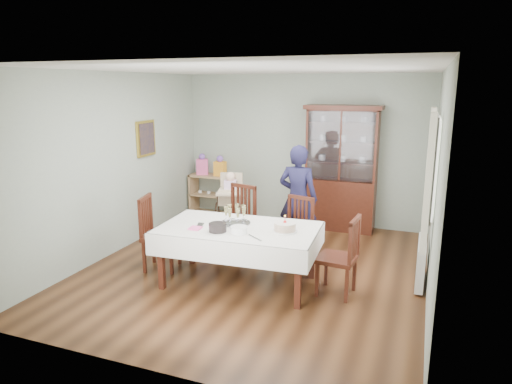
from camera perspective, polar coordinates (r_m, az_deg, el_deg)
The scene contains 25 objects.
floor at distance 6.46m, azimuth -0.13°, elevation -9.60°, with size 5.00×5.00×0.00m, color #593319.
room_shell at distance 6.50m, azimuth 1.53°, elevation 6.14°, with size 5.00×5.00×5.00m.
dining_table at distance 5.89m, azimuth -2.15°, elevation -7.88°, with size 2.06×1.26×0.76m.
china_cabinet at distance 8.06m, azimuth 10.62°, elevation 3.13°, with size 1.30×0.48×2.18m.
sideboard at distance 8.99m, azimuth -5.41°, elevation -0.36°, with size 0.90×0.38×0.80m.
picture_frame at distance 7.75m, azimuth -13.60°, elevation 6.53°, with size 0.04×0.48×0.58m, color gold.
window at distance 5.94m, azimuth 21.43°, elevation 3.05°, with size 0.04×1.02×1.22m, color white.
curtain_left at distance 5.35m, azimuth 20.74°, elevation 0.96°, with size 0.07×0.30×1.55m, color silver.
curtain_right at distance 6.57m, azimuth 20.81°, elevation 3.11°, with size 0.07×0.30×1.55m, color silver.
radiator at distance 6.27m, azimuth 19.91°, elevation -8.22°, with size 0.10×0.80×0.55m, color white.
chair_far_left at distance 6.87m, azimuth -2.48°, elevation -5.39°, with size 0.57×0.57×1.05m.
chair_far_right at distance 6.52m, azimuth 4.74°, elevation -6.68°, with size 0.53×0.53×0.97m.
chair_end_left at distance 6.52m, azimuth -11.85°, elevation -6.77°, with size 0.56×0.56×1.03m.
chair_end_right at distance 5.73m, azimuth 10.21°, elevation -9.73°, with size 0.48×0.48×0.99m.
woman at distance 6.93m, azimuth 5.26°, elevation -0.85°, with size 0.60×0.40×1.65m, color #171632.
high_chair at distance 7.61m, azimuth -3.16°, elevation -2.55°, with size 0.61×0.61×1.12m.
champagne_tray at distance 5.88m, azimuth -2.60°, elevation -3.35°, with size 0.39×0.39×0.24m.
birthday_cake at distance 5.59m, azimuth 3.63°, elevation -4.40°, with size 0.31×0.31×0.21m.
plate_stack_dark at distance 5.60m, azimuth -4.81°, elevation -4.43°, with size 0.22×0.22×0.10m, color black.
plate_stack_white at distance 5.52m, azimuth -2.15°, elevation -4.75°, with size 0.20×0.20×0.09m, color white.
napkin_stack at distance 5.74m, azimuth -7.61°, elevation -4.51°, with size 0.14×0.14×0.02m, color #F75B9F.
cutlery at distance 5.91m, azimuth -7.25°, elevation -4.01°, with size 0.10×0.15×0.01m, color silver, non-canonical shape.
cake_knife at distance 5.36m, azimuth -0.15°, elevation -5.73°, with size 0.27×0.02×0.01m, color silver.
gift_bag_pink at distance 8.95m, azimuth -6.73°, elevation 3.35°, with size 0.26×0.21×0.41m.
gift_bag_orange at distance 8.78m, azimuth -4.52°, elevation 3.17°, with size 0.22×0.16×0.39m.
Camera 1 is at (2.11, -5.56, 2.51)m, focal length 32.00 mm.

